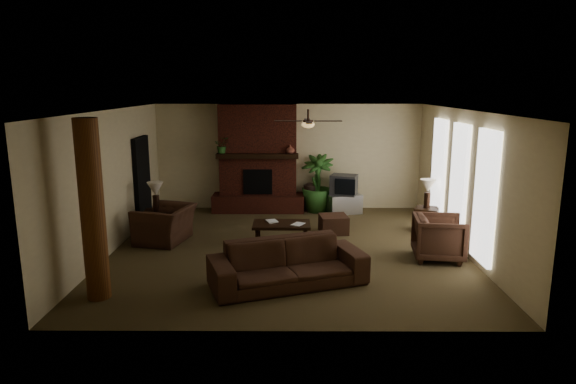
{
  "coord_description": "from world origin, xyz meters",
  "views": [
    {
      "loc": [
        0.05,
        -9.7,
        3.24
      ],
      "look_at": [
        0.0,
        0.4,
        1.1
      ],
      "focal_mm": 31.08,
      "sensor_mm": 36.0,
      "label": 1
    }
  ],
  "objects_px": {
    "tv_stand": "(344,204)",
    "side_table_right": "(426,219)",
    "side_table_left": "(156,222)",
    "log_column": "(92,211)",
    "lamp_left": "(155,191)",
    "armchair_left": "(165,218)",
    "armchair_right": "(439,236)",
    "sofa": "(288,256)",
    "floor_vase": "(310,195)",
    "coffee_table": "(282,226)",
    "lamp_right": "(428,188)",
    "ottoman": "(334,224)",
    "floor_plant": "(317,196)"
  },
  "relations": [
    {
      "from": "side_table_right",
      "to": "lamp_left",
      "type": "bearing_deg",
      "value": -177.01
    },
    {
      "from": "coffee_table",
      "to": "side_table_left",
      "type": "relative_size",
      "value": 2.18
    },
    {
      "from": "sofa",
      "to": "armchair_right",
      "type": "bearing_deg",
      "value": 4.53
    },
    {
      "from": "floor_vase",
      "to": "lamp_left",
      "type": "relative_size",
      "value": 1.18
    },
    {
      "from": "log_column",
      "to": "floor_vase",
      "type": "height_order",
      "value": "log_column"
    },
    {
      "from": "armchair_right",
      "to": "coffee_table",
      "type": "height_order",
      "value": "armchair_right"
    },
    {
      "from": "armchair_left",
      "to": "tv_stand",
      "type": "distance_m",
      "value": 4.75
    },
    {
      "from": "armchair_left",
      "to": "tv_stand",
      "type": "xyz_separation_m",
      "value": [
        4.06,
        2.45,
        -0.26
      ]
    },
    {
      "from": "armchair_right",
      "to": "side_table_right",
      "type": "xyz_separation_m",
      "value": [
        0.27,
        1.88,
        -0.19
      ]
    },
    {
      "from": "armchair_right",
      "to": "lamp_right",
      "type": "xyz_separation_m",
      "value": [
        0.27,
        1.9,
        0.54
      ]
    },
    {
      "from": "floor_vase",
      "to": "lamp_right",
      "type": "xyz_separation_m",
      "value": [
        2.58,
        -1.84,
        0.57
      ]
    },
    {
      "from": "coffee_table",
      "to": "tv_stand",
      "type": "relative_size",
      "value": 1.41
    },
    {
      "from": "ottoman",
      "to": "lamp_right",
      "type": "relative_size",
      "value": 0.92
    },
    {
      "from": "coffee_table",
      "to": "side_table_left",
      "type": "bearing_deg",
      "value": 167.78
    },
    {
      "from": "sofa",
      "to": "floor_vase",
      "type": "height_order",
      "value": "sofa"
    },
    {
      "from": "log_column",
      "to": "sofa",
      "type": "height_order",
      "value": "log_column"
    },
    {
      "from": "armchair_right",
      "to": "floor_plant",
      "type": "bearing_deg",
      "value": 36.62
    },
    {
      "from": "log_column",
      "to": "armchair_left",
      "type": "relative_size",
      "value": 2.39
    },
    {
      "from": "coffee_table",
      "to": "ottoman",
      "type": "relative_size",
      "value": 2.0
    },
    {
      "from": "coffee_table",
      "to": "lamp_left",
      "type": "height_order",
      "value": "lamp_left"
    },
    {
      "from": "armchair_right",
      "to": "tv_stand",
      "type": "height_order",
      "value": "armchair_right"
    },
    {
      "from": "log_column",
      "to": "coffee_table",
      "type": "xyz_separation_m",
      "value": [
        2.81,
        2.8,
        -1.03
      ]
    },
    {
      "from": "armchair_left",
      "to": "floor_vase",
      "type": "xyz_separation_m",
      "value": [
        3.18,
        2.66,
        -0.08
      ]
    },
    {
      "from": "armchair_right",
      "to": "log_column",
      "type": "bearing_deg",
      "value": 114.17
    },
    {
      "from": "log_column",
      "to": "tv_stand",
      "type": "bearing_deg",
      "value": 50.49
    },
    {
      "from": "armchair_left",
      "to": "tv_stand",
      "type": "relative_size",
      "value": 1.38
    },
    {
      "from": "coffee_table",
      "to": "lamp_right",
      "type": "relative_size",
      "value": 1.85
    },
    {
      "from": "armchair_left",
      "to": "side_table_left",
      "type": "height_order",
      "value": "armchair_left"
    },
    {
      "from": "log_column",
      "to": "lamp_right",
      "type": "height_order",
      "value": "log_column"
    },
    {
      "from": "tv_stand",
      "to": "floor_vase",
      "type": "bearing_deg",
      "value": 148.96
    },
    {
      "from": "armchair_right",
      "to": "side_table_left",
      "type": "height_order",
      "value": "armchair_right"
    },
    {
      "from": "armchair_right",
      "to": "lamp_left",
      "type": "distance_m",
      "value": 6.02
    },
    {
      "from": "side_table_right",
      "to": "side_table_left",
      "type": "bearing_deg",
      "value": -177.44
    },
    {
      "from": "armchair_right",
      "to": "floor_plant",
      "type": "distance_m",
      "value": 4.31
    },
    {
      "from": "floor_plant",
      "to": "side_table_left",
      "type": "xyz_separation_m",
      "value": [
        -3.7,
        -2.14,
        -0.15
      ]
    },
    {
      "from": "ottoman",
      "to": "side_table_left",
      "type": "xyz_separation_m",
      "value": [
        -3.97,
        -0.14,
        0.08
      ]
    },
    {
      "from": "side_table_left",
      "to": "log_column",
      "type": "bearing_deg",
      "value": -90.05
    },
    {
      "from": "coffee_table",
      "to": "side_table_right",
      "type": "height_order",
      "value": "side_table_right"
    },
    {
      "from": "tv_stand",
      "to": "floor_vase",
      "type": "xyz_separation_m",
      "value": [
        -0.88,
        0.22,
        0.18
      ]
    },
    {
      "from": "armchair_right",
      "to": "ottoman",
      "type": "distance_m",
      "value": 2.56
    },
    {
      "from": "floor_plant",
      "to": "lamp_left",
      "type": "relative_size",
      "value": 2.31
    },
    {
      "from": "lamp_left",
      "to": "side_table_right",
      "type": "height_order",
      "value": "lamp_left"
    },
    {
      "from": "side_table_left",
      "to": "lamp_right",
      "type": "xyz_separation_m",
      "value": [
        6.1,
        0.3,
        0.73
      ]
    },
    {
      "from": "log_column",
      "to": "side_table_right",
      "type": "distance_m",
      "value": 7.21
    },
    {
      "from": "floor_plant",
      "to": "lamp_left",
      "type": "height_order",
      "value": "lamp_left"
    },
    {
      "from": "tv_stand",
      "to": "side_table_right",
      "type": "xyz_separation_m",
      "value": [
        1.7,
        -1.65,
        0.03
      ]
    },
    {
      "from": "log_column",
      "to": "coffee_table",
      "type": "relative_size",
      "value": 2.33
    },
    {
      "from": "sofa",
      "to": "floor_vase",
      "type": "bearing_deg",
      "value": 64.1
    },
    {
      "from": "lamp_left",
      "to": "armchair_left",
      "type": "bearing_deg",
      "value": -58.07
    },
    {
      "from": "armchair_right",
      "to": "lamp_left",
      "type": "relative_size",
      "value": 1.43
    }
  ]
}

